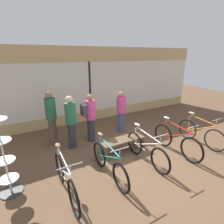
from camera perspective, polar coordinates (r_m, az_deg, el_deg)
The scene contains 13 objects.
ground_plane at distance 5.21m, azimuth 10.32°, elevation -15.62°, with size 24.00×24.00×0.00m, color brown.
shop_back_wall at distance 7.72m, azimuth -7.31°, elevation 8.89°, with size 12.00×0.08×3.20m.
bicycle_far_left at distance 4.04m, azimuth -14.96°, elevation -20.43°, with size 0.46×1.79×1.04m.
bicycle_left at distance 4.39m, azimuth -1.09°, elevation -16.39°, with size 0.46×1.76×1.03m.
bicycle_center at distance 5.00m, azimuth 11.03°, elevation -12.04°, with size 0.46×1.77×1.03m.
bicycle_right at distance 5.66m, azimuth 20.14°, elevation -8.86°, with size 0.46×1.83×1.06m.
bicycle_far_right at distance 6.52m, azimuth 26.77°, elevation -6.13°, with size 0.46×1.72×1.04m.
accessory_rack at distance 4.37m, azimuth -31.49°, elevation -14.06°, with size 0.48×0.48×1.81m.
display_bench at distance 5.43m, azimuth 3.41°, elevation -9.54°, with size 1.40×0.44×0.42m.
customer_near_rack at distance 6.04m, azimuth -19.22°, elevation -1.41°, with size 0.43×0.43×1.80m.
customer_by_window at distance 5.90m, azimuth -7.16°, elevation -1.51°, with size 0.49×0.35×1.66m.
customer_mid_floor at distance 5.59m, azimuth -13.26°, elevation -2.96°, with size 0.43×0.43×1.71m.
customer_near_bench at distance 6.63m, azimuth 2.98°, elevation 0.23°, with size 0.34×0.34×1.58m.
Camera 1 is at (-2.87, -3.25, 2.88)m, focal length 28.00 mm.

